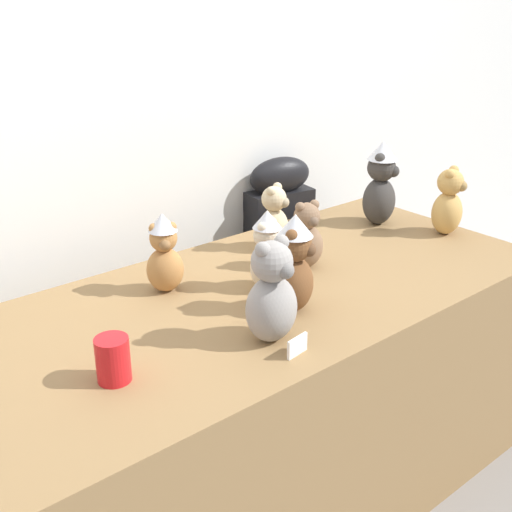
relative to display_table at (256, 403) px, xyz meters
The scene contains 13 objects.
wall_back 1.12m from the display_table, 90.00° to the left, with size 7.00×0.08×2.60m, color white.
display_table is the anchor object (origin of this frame).
instrument_case 0.81m from the display_table, 43.43° to the left, with size 0.29×0.16×1.01m.
teddy_bear_ash 0.60m from the display_table, 121.25° to the right, with size 0.16×0.14×0.28m.
teddy_bear_caramel 0.59m from the display_table, 136.88° to the left, with size 0.14×0.13×0.25m.
teddy_bear_chestnut 0.56m from the display_table, 84.47° to the right, with size 0.17×0.16×0.29m.
teddy_bear_sand 0.62m from the display_table, 40.56° to the left, with size 0.15×0.14×0.23m.
teddy_bear_cream 0.52m from the display_table, ahead, with size 0.14×0.13×0.25m.
teddy_bear_mocha 0.56m from the display_table, 10.50° to the left, with size 0.13×0.12×0.23m.
teddy_bear_charcoal 0.95m from the display_table, 12.79° to the left, with size 0.19×0.18×0.32m.
teddy_bear_honey 1.01m from the display_table, ahead, with size 0.16×0.15×0.25m.
party_cup_red 0.72m from the display_table, 165.27° to the right, with size 0.08×0.08×0.11m, color red.
name_card_front_left 0.56m from the display_table, 113.21° to the right, with size 0.07×0.01×0.05m, color white.
Camera 1 is at (-1.09, -1.07, 1.64)m, focal length 44.55 mm.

